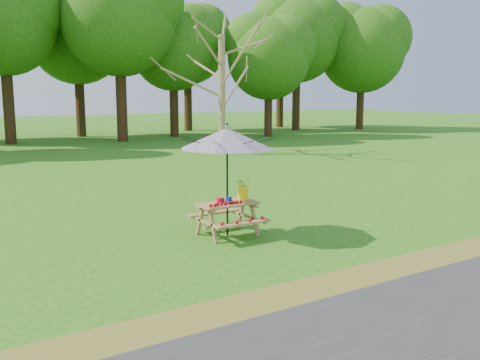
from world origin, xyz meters
TOP-DOWN VIEW (x-y plane):
  - ground at (0.00, 0.00)m, footprint 120.00×120.00m
  - drygrass_strip at (0.00, -2.80)m, footprint 120.00×1.20m
  - picnic_table at (-0.54, 0.60)m, footprint 1.20×1.32m
  - patio_umbrella at (-0.54, 0.60)m, footprint 1.95×1.95m
  - produce_bins at (-0.61, 0.63)m, footprint 0.25×0.40m
  - tomatoes_row at (-0.69, 0.42)m, footprint 0.77×0.13m
  - flower_bucket at (-0.11, 0.68)m, footprint 0.31×0.27m

SIDE VIEW (x-z plane):
  - ground at x=0.00m, z-range 0.00..0.00m
  - drygrass_strip at x=0.00m, z-range 0.00..0.01m
  - picnic_table at x=-0.54m, z-range -0.01..0.66m
  - tomatoes_row at x=-0.69m, z-range 0.67..0.74m
  - produce_bins at x=-0.61m, z-range 0.66..0.79m
  - flower_bucket at x=-0.11m, z-range 0.69..1.17m
  - patio_umbrella at x=-0.54m, z-range 0.82..3.07m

